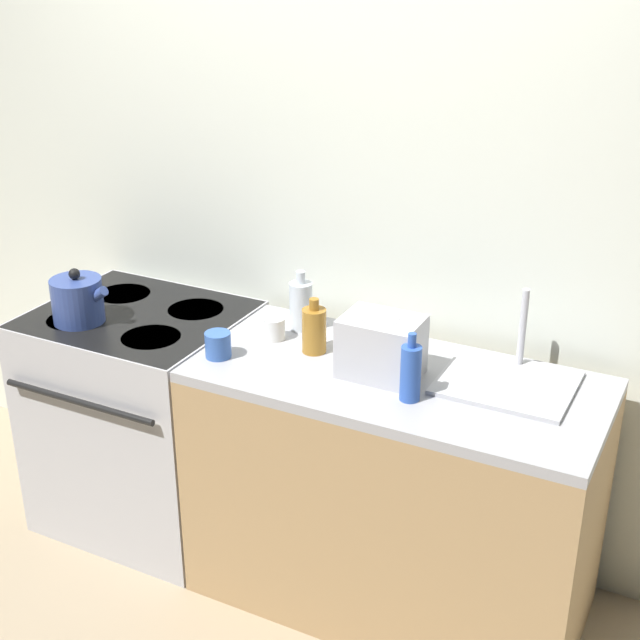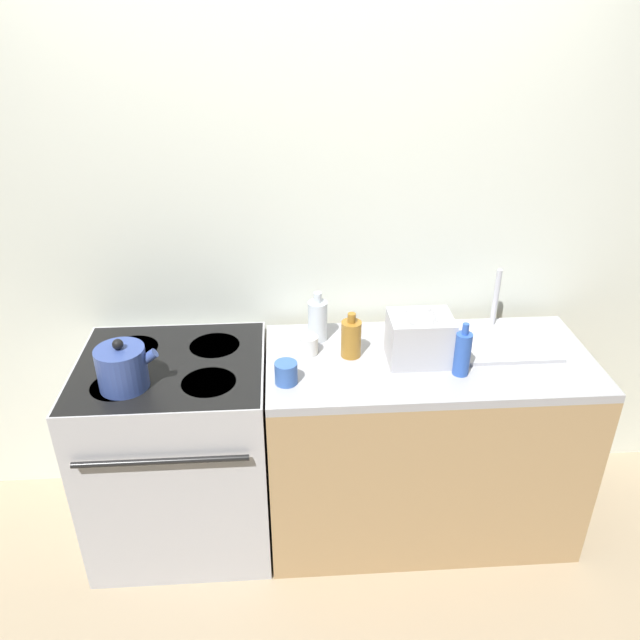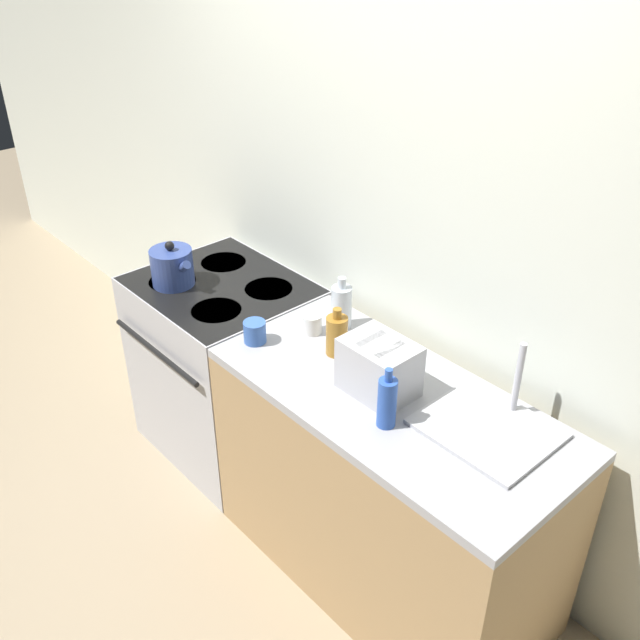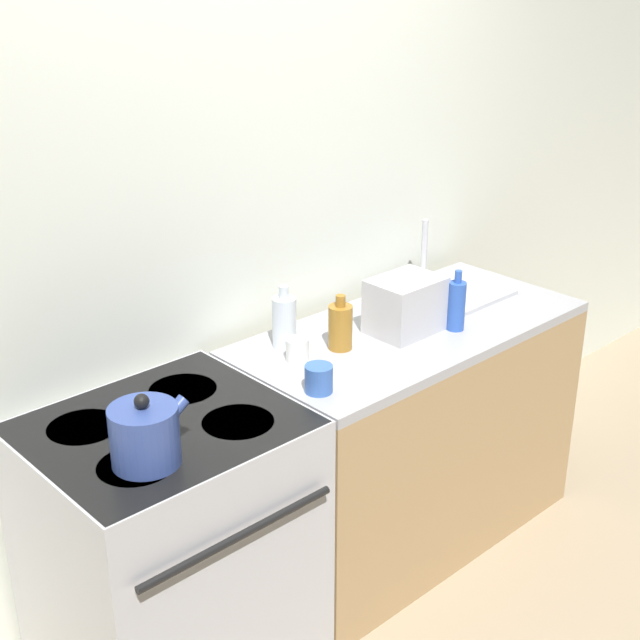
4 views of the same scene
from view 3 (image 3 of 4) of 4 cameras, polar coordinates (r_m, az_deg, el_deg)
ground_plane at (r=3.27m, az=-5.64°, el=-17.06°), size 12.00×12.00×0.00m
wall_back at (r=2.88m, az=4.70°, el=8.01°), size 8.00×0.05×2.60m
stove at (r=3.47m, az=-7.47°, el=-3.58°), size 0.77×0.71×0.91m
counter_block at (r=2.83m, az=5.28°, el=-13.31°), size 1.36×0.64×0.91m
kettle at (r=3.24m, az=-11.73°, el=4.18°), size 0.24×0.19×0.21m
toaster at (r=2.49m, az=4.75°, el=-3.80°), size 0.25×0.19×0.20m
sink_tray at (r=2.44m, az=13.38°, el=-8.17°), size 0.42×0.36×0.28m
bottle_clear at (r=2.85m, az=1.72°, el=1.09°), size 0.08×0.08×0.22m
bottle_blue at (r=2.35m, az=5.38°, el=-6.55°), size 0.06×0.06×0.23m
bottle_amber at (r=2.69m, az=1.36°, el=-1.19°), size 0.08×0.08×0.20m
cup_blue at (r=2.79m, az=-5.24°, el=-0.95°), size 0.09×0.09×0.09m
cup_white at (r=2.84m, az=-0.64°, el=-0.30°), size 0.08×0.08×0.08m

